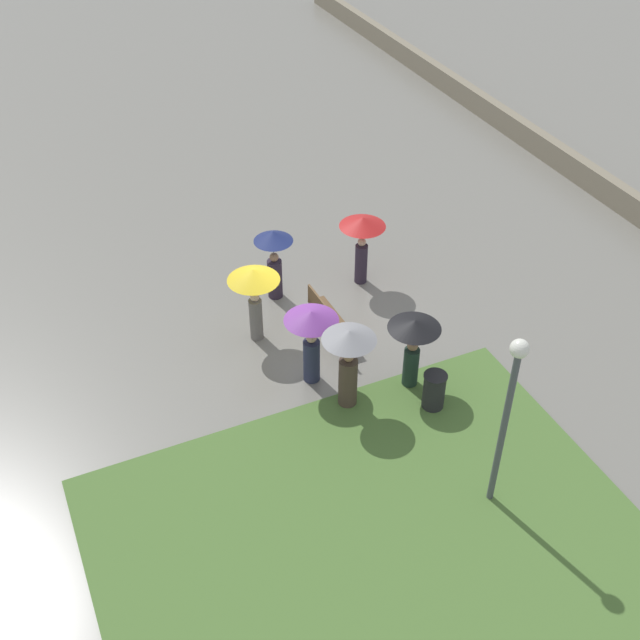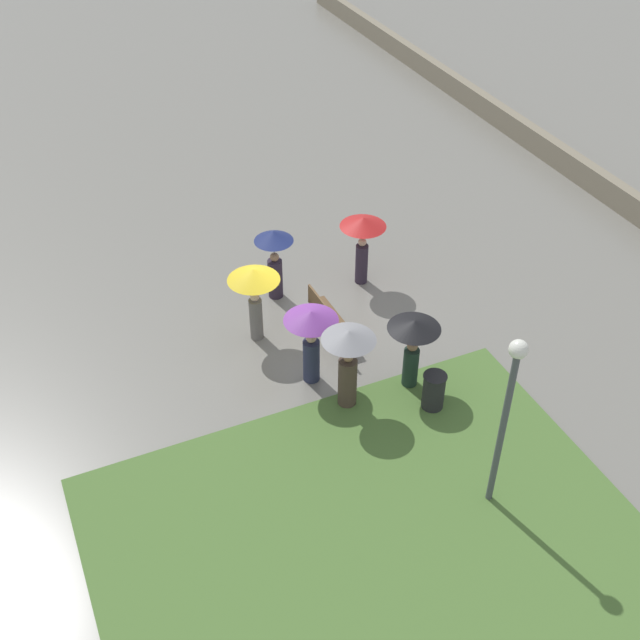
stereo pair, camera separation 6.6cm
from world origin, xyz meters
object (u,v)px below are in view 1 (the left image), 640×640
at_px(lamp_post, 509,402).
at_px(crowd_person_black, 413,339).
at_px(park_bench, 329,319).
at_px(trash_bin, 434,392).
at_px(crowd_person_red, 362,233).
at_px(crowd_person_grey, 349,356).
at_px(crowd_person_navy, 274,252).
at_px(crowd_person_purple, 311,331).
at_px(crowd_person_yellow, 254,284).

distance_m(lamp_post, crowd_person_black, 3.53).
relative_size(park_bench, trash_bin, 1.95).
xyz_separation_m(trash_bin, crowd_person_red, (4.66, -0.66, 0.97)).
distance_m(lamp_post, crowd_person_grey, 3.76).
bearing_deg(crowd_person_navy, crowd_person_red, 40.90).
height_order(trash_bin, crowd_person_grey, crowd_person_grey).
relative_size(crowd_person_black, crowd_person_navy, 0.95).
bearing_deg(crowd_person_grey, crowd_person_black, 49.14).
xyz_separation_m(crowd_person_purple, crowd_person_red, (2.82, -2.59, 0.09)).
bearing_deg(lamp_post, crowd_person_purple, 20.95).
bearing_deg(crowd_person_navy, crowd_person_black, -22.24).
bearing_deg(lamp_post, crowd_person_grey, 21.40).
relative_size(park_bench, crowd_person_purple, 0.95).
xyz_separation_m(park_bench, crowd_person_yellow, (0.59, 1.56, 1.04)).
distance_m(lamp_post, crowd_person_yellow, 6.63).
height_order(park_bench, crowd_person_navy, crowd_person_navy).
height_order(park_bench, crowd_person_grey, crowd_person_grey).
distance_m(park_bench, crowd_person_black, 2.54).
bearing_deg(crowd_person_navy, crowd_person_grey, -41.74).
height_order(crowd_person_purple, crowd_person_grey, crowd_person_grey).
bearing_deg(crowd_person_purple, crowd_person_grey, -105.63).
relative_size(crowd_person_black, crowd_person_grey, 0.90).
distance_m(crowd_person_black, crowd_person_yellow, 3.73).
bearing_deg(crowd_person_grey, crowd_person_yellow, 158.29).
bearing_deg(crowd_person_grey, trash_bin, 22.26).
height_order(park_bench, crowd_person_purple, crowd_person_purple).
distance_m(crowd_person_navy, crowd_person_red, 2.21).
bearing_deg(crowd_person_yellow, trash_bin, -65.32).
distance_m(park_bench, crowd_person_purple, 1.78).
distance_m(lamp_post, crowd_person_red, 7.30).
distance_m(park_bench, crowd_person_yellow, 1.96).
bearing_deg(crowd_person_yellow, crowd_person_black, -59.58).
bearing_deg(crowd_person_navy, lamp_post, -31.55).
distance_m(crowd_person_purple, crowd_person_red, 3.82).
xyz_separation_m(park_bench, crowd_person_black, (-2.25, -0.85, 0.82)).
relative_size(trash_bin, crowd_person_navy, 0.48).
relative_size(crowd_person_purple, crowd_person_navy, 0.99).
xyz_separation_m(crowd_person_navy, crowd_person_yellow, (-1.32, 0.99, 0.22)).
relative_size(crowd_person_purple, crowd_person_yellow, 0.96).
bearing_deg(crowd_person_red, crowd_person_black, -111.75).
height_order(lamp_post, crowd_person_purple, lamp_post).
xyz_separation_m(park_bench, crowd_person_grey, (-2.23, 0.61, 0.87)).
bearing_deg(park_bench, crowd_person_red, -46.36).
bearing_deg(crowd_person_yellow, lamp_post, -79.80).
distance_m(crowd_person_yellow, crowd_person_grey, 2.98).
xyz_separation_m(lamp_post, crowd_person_black, (3.31, -0.16, -1.21)).
distance_m(park_bench, crowd_person_navy, 2.15).
distance_m(lamp_post, crowd_person_navy, 7.67).
bearing_deg(crowd_person_red, lamp_post, -107.95).
bearing_deg(crowd_person_red, crowd_person_navy, 161.37).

